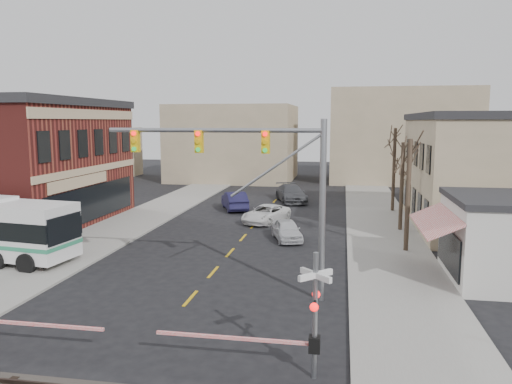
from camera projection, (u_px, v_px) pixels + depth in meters
ground at (176, 315)px, 20.43m from camera, size 160.00×160.00×0.00m
sidewalk_west at (146, 216)px, 41.55m from camera, size 5.00×60.00×0.12m
sidewalk_east at (380, 224)px, 38.31m from camera, size 5.00×60.00×0.12m
tree_east_a at (408, 195)px, 29.85m from camera, size 0.28×0.28×6.75m
tree_east_b at (402, 186)px, 35.69m from camera, size 0.28×0.28×6.30m
tree_east_c at (394, 170)px, 43.39m from camera, size 0.28×0.28×7.20m
traffic_signal_mast at (261, 171)px, 21.87m from camera, size 9.86×0.30×8.00m
rr_crossing_east at (301, 316)px, 15.27m from camera, size 5.60×1.36×4.00m
car_a at (287, 230)px, 33.36m from camera, size 2.74×4.31×1.37m
car_b at (235, 201)px, 44.82m from camera, size 3.50×5.31×1.65m
car_c at (266, 214)px, 39.15m from camera, size 3.83×5.39×1.36m
car_d at (291, 193)px, 49.11m from camera, size 4.05×6.24×1.68m
pedestrian_near at (42, 254)px, 26.19m from camera, size 0.45×0.66×1.74m
pedestrian_far at (43, 239)px, 29.66m from camera, size 0.89×0.98×1.64m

